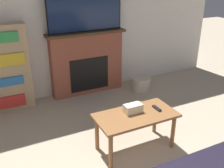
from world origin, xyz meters
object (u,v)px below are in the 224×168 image
(fireplace, at_px, (87,63))
(bookshelf, at_px, (4,69))
(storage_basket, at_px, (141,84))
(coffee_table, at_px, (136,120))
(tv, at_px, (85,9))

(fireplace, height_order, bookshelf, bookshelf)
(storage_basket, bearing_deg, fireplace, 156.66)
(coffee_table, xyz_separation_m, storage_basket, (0.99, 1.43, -0.28))
(tv, height_order, bookshelf, tv)
(bookshelf, relative_size, storage_basket, 3.93)
(fireplace, bearing_deg, storage_basket, -23.34)
(bookshelf, height_order, storage_basket, bookshelf)
(fireplace, distance_m, storage_basket, 1.07)
(tv, xyz_separation_m, coffee_table, (-0.09, -1.80, -1.06))
(fireplace, height_order, coffee_table, fireplace)
(fireplace, distance_m, coffee_table, 1.82)
(tv, xyz_separation_m, bookshelf, (-1.36, -0.00, -0.80))
(tv, height_order, storage_basket, tv)
(tv, relative_size, storage_basket, 3.74)
(coffee_table, height_order, storage_basket, coffee_table)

